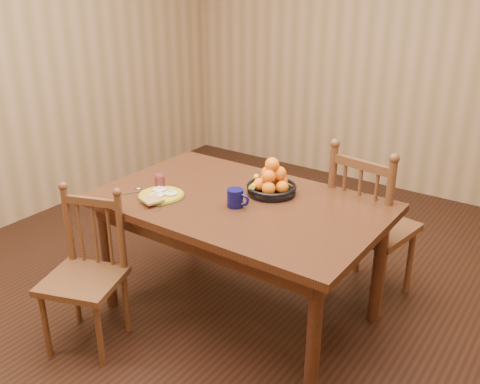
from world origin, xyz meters
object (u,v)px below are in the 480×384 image
Objects in this scene: chair_near at (86,274)px; chair_far at (369,226)px; fruit_bowl at (271,183)px; coffee_mug at (236,198)px; breakfast_plate at (161,195)px; dining_table at (240,214)px.

chair_far is at bearing 30.57° from chair_near.
coffee_mug is at bearing -103.07° from fruit_bowl.
breakfast_plate is 1.04× the size of fruit_bowl.
coffee_mug is at bearing 18.29° from breakfast_plate.
chair_near is 1.15m from fruit_bowl.
fruit_bowl is at bearing 34.47° from chair_near.
coffee_mug is (0.03, -0.08, 0.14)m from dining_table.
chair_near is 0.59m from breakfast_plate.
chair_far reaches higher than fruit_bowl.
coffee_mug reaches higher than breakfast_plate.
chair_near is 6.49× the size of coffee_mug.
breakfast_plate is (-0.94, -0.83, 0.27)m from chair_far.
dining_table is at bearing 32.32° from chair_near.
chair_near is 3.00× the size of fruit_bowl.
fruit_bowl reaches higher than chair_near.
breakfast_plate is (-0.40, -0.22, 0.10)m from dining_table.
dining_table is 1.84× the size of chair_near.
chair_far is at bearing 41.55° from breakfast_plate.
chair_far reaches higher than coffee_mug.
dining_table is at bearing 110.15° from coffee_mug.
chair_near is (-0.54, -0.69, -0.24)m from dining_table.
chair_far is 3.51× the size of fruit_bowl.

